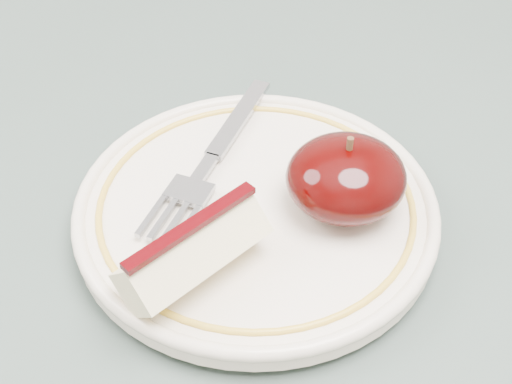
{
  "coord_description": "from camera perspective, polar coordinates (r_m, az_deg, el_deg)",
  "views": [
    {
      "loc": [
        0.05,
        -0.34,
        1.08
      ],
      "look_at": [
        0.09,
        -0.03,
        0.78
      ],
      "focal_mm": 50.0,
      "sensor_mm": 36.0,
      "label": 1
    }
  ],
  "objects": [
    {
      "name": "table",
      "position": [
        0.54,
        -9.52,
        -7.2
      ],
      "size": [
        0.9,
        0.9,
        0.75
      ],
      "color": "brown",
      "rests_on": "ground"
    },
    {
      "name": "plate",
      "position": [
        0.44,
        0.0,
        -1.32
      ],
      "size": [
        0.23,
        0.23,
        0.02
      ],
      "color": "beige",
      "rests_on": "table"
    },
    {
      "name": "apple_half",
      "position": [
        0.43,
        7.21,
        1.14
      ],
      "size": [
        0.07,
        0.07,
        0.05
      ],
      "color": "black",
      "rests_on": "plate"
    },
    {
      "name": "apple_wedge",
      "position": [
        0.39,
        -5.02,
        -4.75
      ],
      "size": [
        0.09,
        0.08,
        0.04
      ],
      "rotation": [
        0.0,
        0.0,
        0.65
      ],
      "color": "beige",
      "rests_on": "plate"
    },
    {
      "name": "fork",
      "position": [
        0.47,
        -3.55,
        2.76
      ],
      "size": [
        0.1,
        0.16,
        0.0
      ],
      "rotation": [
        0.0,
        0.0,
        1.07
      ],
      "color": "#96999E",
      "rests_on": "plate"
    }
  ]
}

